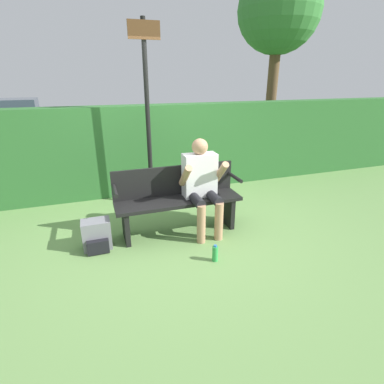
% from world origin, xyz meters
% --- Properties ---
extents(ground_plane, '(40.00, 40.00, 0.00)m').
position_xyz_m(ground_plane, '(0.00, 0.00, 0.00)').
color(ground_plane, '#668E4C').
extents(hedge_back, '(12.00, 0.38, 1.54)m').
position_xyz_m(hedge_back, '(0.00, 1.73, 0.77)').
color(hedge_back, '#2D662D').
rests_on(hedge_back, ground).
extents(park_bench, '(1.66, 0.43, 0.88)m').
position_xyz_m(park_bench, '(0.00, 0.06, 0.47)').
color(park_bench, black).
rests_on(park_bench, ground).
extents(person_seated, '(0.57, 0.57, 1.25)m').
position_xyz_m(person_seated, '(0.30, -0.05, 0.71)').
color(person_seated, silver).
rests_on(person_seated, ground).
extents(backpack, '(0.34, 0.30, 0.37)m').
position_xyz_m(backpack, '(-1.07, -0.09, 0.18)').
color(backpack, slate).
rests_on(backpack, ground).
extents(water_bottle, '(0.07, 0.07, 0.21)m').
position_xyz_m(water_bottle, '(0.19, -0.80, 0.10)').
color(water_bottle, green).
rests_on(water_bottle, ground).
extents(signpost, '(0.45, 0.09, 2.75)m').
position_xyz_m(signpost, '(-0.15, 1.09, 1.57)').
color(signpost, black).
rests_on(signpost, ground).
extents(parked_car, '(4.61, 1.90, 1.24)m').
position_xyz_m(parked_car, '(-3.80, 9.04, 0.60)').
color(parked_car, black).
rests_on(parked_car, ground).
extents(tree, '(1.93, 1.93, 4.38)m').
position_xyz_m(tree, '(3.47, 3.39, 3.37)').
color(tree, brown).
rests_on(tree, ground).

